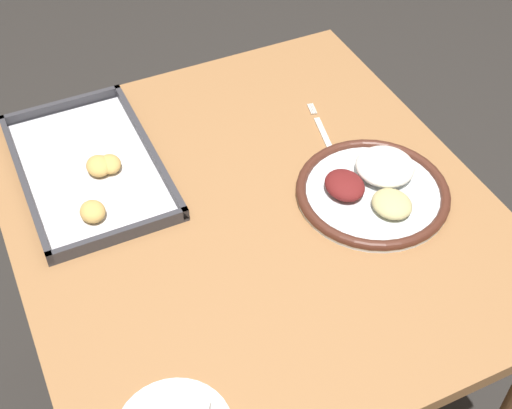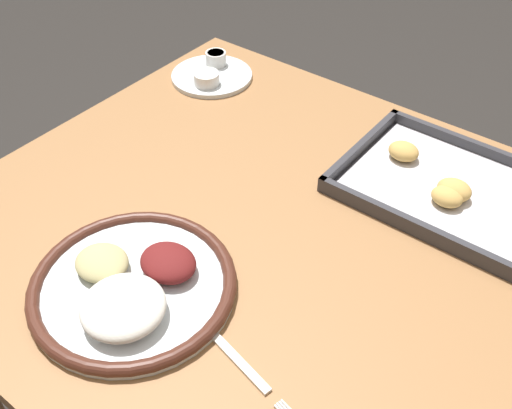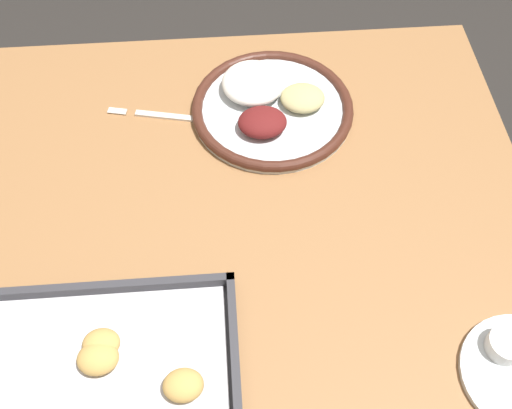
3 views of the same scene
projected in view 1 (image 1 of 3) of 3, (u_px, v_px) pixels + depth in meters
The scene contains 5 objects.
ground_plane at pixel (253, 408), 1.91m from camera, with size 8.00×8.00×0.00m, color #282623.
dining_table at pixel (252, 252), 1.45m from camera, with size 0.97×0.89×0.77m.
dinner_plate at pixel (374, 188), 1.37m from camera, with size 0.30×0.30×0.05m.
fork at pixel (324, 134), 1.51m from camera, with size 0.19×0.05×0.00m.
baking_tray at pixel (90, 169), 1.42m from camera, with size 0.43×0.27×0.04m.
Camera 1 is at (-0.86, 0.39, 1.75)m, focal length 50.00 mm.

